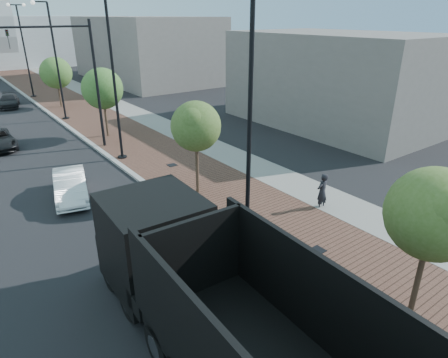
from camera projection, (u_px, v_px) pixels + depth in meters
sidewalk at (78, 103)px, 38.67m from camera, size 7.00×140.00×0.12m
concrete_strip at (105, 100)px, 40.14m from camera, size 2.40×140.00×0.13m
curb at (41, 107)px, 36.75m from camera, size 0.30×140.00×0.14m
dump_truck at (214, 313)px, 9.31m from camera, size 3.35×13.91×3.78m
white_sedan at (70, 185)px, 18.51m from camera, size 2.34×4.27×1.33m
dark_car_far at (9, 101)px, 37.02m from camera, size 2.50×4.33×1.18m
pedestrian at (322, 192)px, 17.38m from camera, size 0.66×0.47×1.73m
streetlight_1 at (247, 138)px, 13.16m from camera, size 1.44×0.56×9.21m
streetlight_2 at (114, 80)px, 21.90m from camera, size 1.72×0.56×9.28m
streetlight_3 at (56, 67)px, 30.90m from camera, size 1.44×0.56×9.21m
streetlight_4 at (25, 51)px, 39.65m from camera, size 1.72×0.56×9.28m
traffic_mast at (81, 72)px, 23.57m from camera, size 5.09×0.20×8.00m
tree_0 at (434, 214)px, 9.65m from camera, size 2.44×2.40×4.84m
tree_1 at (196, 126)px, 17.85m from camera, size 2.39×2.35×4.64m
tree_2 at (103, 89)px, 26.71m from camera, size 2.83×2.83×4.92m
tree_3 at (56, 73)px, 35.68m from camera, size 2.86×2.86×4.70m
commercial_block_ne at (145, 49)px, 51.35m from camera, size 12.00×22.00×8.00m
commercial_block_e at (337, 79)px, 30.46m from camera, size 10.00×16.00×7.00m
utility_cover_1 at (318, 250)px, 14.38m from camera, size 0.50×0.50×0.02m
utility_cover_2 at (172, 165)px, 22.51m from camera, size 0.50×0.50×0.02m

